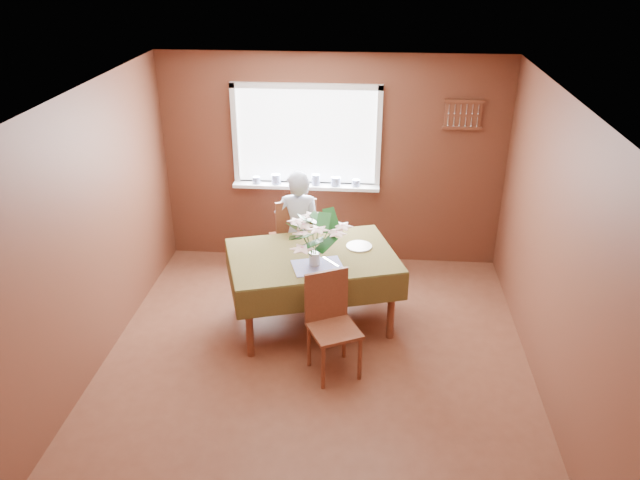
# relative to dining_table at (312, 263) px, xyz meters

# --- Properties ---
(floor) EXTENTS (4.50, 4.50, 0.00)m
(floor) POSITION_rel_dining_table_xyz_m (0.09, -0.75, -0.69)
(floor) COLOR brown
(floor) RESTS_ON ground
(ceiling) EXTENTS (4.50, 4.50, 0.00)m
(ceiling) POSITION_rel_dining_table_xyz_m (0.09, -0.75, 1.81)
(ceiling) COLOR white
(ceiling) RESTS_ON wall_back
(wall_back) EXTENTS (4.00, 0.00, 4.00)m
(wall_back) POSITION_rel_dining_table_xyz_m (0.09, 1.50, 0.56)
(wall_back) COLOR brown
(wall_back) RESTS_ON floor
(wall_front) EXTENTS (4.00, 0.00, 4.00)m
(wall_front) POSITION_rel_dining_table_xyz_m (0.09, -3.00, 0.56)
(wall_front) COLOR brown
(wall_front) RESTS_ON floor
(wall_left) EXTENTS (0.00, 4.50, 4.50)m
(wall_left) POSITION_rel_dining_table_xyz_m (-1.91, -0.75, 0.56)
(wall_left) COLOR brown
(wall_left) RESTS_ON floor
(wall_right) EXTENTS (0.00, 4.50, 4.50)m
(wall_right) POSITION_rel_dining_table_xyz_m (2.09, -0.75, 0.56)
(wall_right) COLOR brown
(wall_right) RESTS_ON floor
(window_assembly) EXTENTS (1.72, 0.20, 1.22)m
(window_assembly) POSITION_rel_dining_table_xyz_m (-0.21, 1.45, 0.66)
(window_assembly) COLOR white
(window_assembly) RESTS_ON wall_back
(spoon_rack) EXTENTS (0.44, 0.05, 0.33)m
(spoon_rack) POSITION_rel_dining_table_xyz_m (1.54, 1.47, 1.16)
(spoon_rack) COLOR brown
(spoon_rack) RESTS_ON wall_back
(dining_table) EXTENTS (1.89, 1.55, 0.80)m
(dining_table) POSITION_rel_dining_table_xyz_m (0.00, 0.00, 0.00)
(dining_table) COLOR brown
(dining_table) RESTS_ON floor
(chair_far) EXTENTS (0.59, 0.59, 1.06)m
(chair_far) POSITION_rel_dining_table_xyz_m (-0.29, 0.83, -0.12)
(chair_far) COLOR brown
(chair_far) RESTS_ON floor
(chair_near) EXTENTS (0.55, 0.55, 0.96)m
(chair_near) POSITION_rel_dining_table_xyz_m (0.24, -0.73, -0.17)
(chair_near) COLOR brown
(chair_near) RESTS_ON floor
(seated_woman) EXTENTS (0.54, 0.38, 1.41)m
(seated_woman) POSITION_rel_dining_table_xyz_m (-0.22, 0.72, 0.01)
(seated_woman) COLOR white
(seated_woman) RESTS_ON floor
(flower_bouquet) EXTENTS (0.53, 0.53, 0.46)m
(flower_bouquet) POSITION_rel_dining_table_xyz_m (0.04, -0.21, 0.39)
(flower_bouquet) COLOR white
(flower_bouquet) RESTS_ON dining_table
(side_plate) EXTENTS (0.29, 0.29, 0.01)m
(side_plate) POSITION_rel_dining_table_xyz_m (0.46, 0.21, 0.10)
(side_plate) COLOR white
(side_plate) RESTS_ON dining_table
(table_knife) EXTENTS (0.17, 0.20, 0.00)m
(table_knife) POSITION_rel_dining_table_xyz_m (0.19, -0.15, 0.11)
(table_knife) COLOR silver
(table_knife) RESTS_ON dining_table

